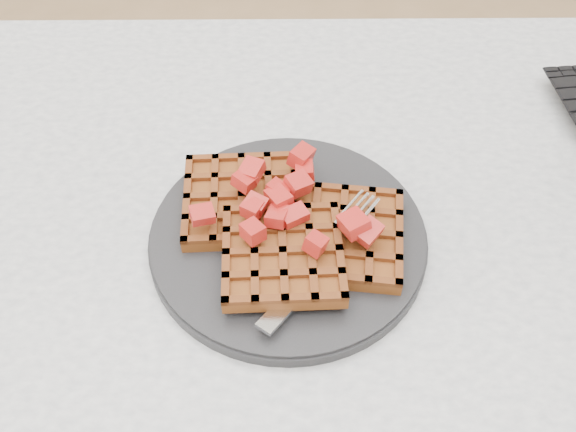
{
  "coord_description": "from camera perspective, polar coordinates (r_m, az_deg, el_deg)",
  "views": [
    {
      "loc": [
        -0.06,
        -0.37,
        1.24
      ],
      "look_at": [
        -0.06,
        0.01,
        0.79
      ],
      "focal_mm": 40.0,
      "sensor_mm": 36.0,
      "label": 1
    }
  ],
  "objects": [
    {
      "name": "plate",
      "position": [
        0.62,
        0.0,
        -1.91
      ],
      "size": [
        0.27,
        0.27,
        0.02
      ],
      "primitive_type": "cylinder",
      "color": "black",
      "rests_on": "table"
    },
    {
      "name": "waffles",
      "position": [
        0.6,
        0.02,
        -1.06
      ],
      "size": [
        0.22,
        0.19,
        0.03
      ],
      "color": "brown",
      "rests_on": "plate"
    },
    {
      "name": "fork",
      "position": [
        0.59,
        3.52,
        -3.69
      ],
      "size": [
        0.13,
        0.16,
        0.02
      ],
      "primitive_type": null,
      "rotation": [
        0.0,
        0.0,
        -0.64
      ],
      "color": "silver",
      "rests_on": "plate"
    },
    {
      "name": "strawberry_pile",
      "position": [
        0.58,
        0.0,
        0.89
      ],
      "size": [
        0.15,
        0.15,
        0.02
      ],
      "primitive_type": null,
      "color": "#9C0200",
      "rests_on": "waffles"
    },
    {
      "name": "table",
      "position": [
        0.71,
        4.51,
        -8.87
      ],
      "size": [
        1.2,
        0.8,
        0.75
      ],
      "color": "silver",
      "rests_on": "ground"
    }
  ]
}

